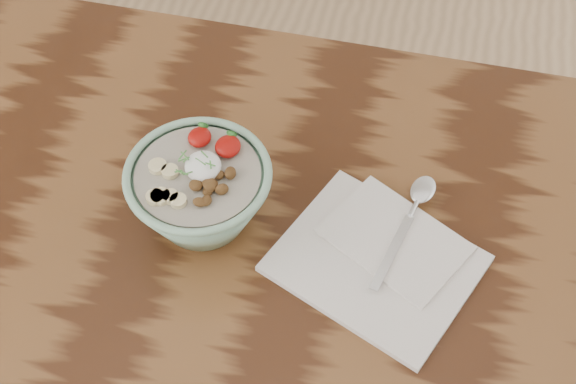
% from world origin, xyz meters
% --- Properties ---
extents(table, '(1.60, 0.90, 0.75)m').
position_xyz_m(table, '(0.00, 0.00, 0.66)').
color(table, '#381C0E').
rests_on(table, ground).
extents(breakfast_bowl, '(0.18, 0.18, 0.12)m').
position_xyz_m(breakfast_bowl, '(-0.13, 0.08, 0.81)').
color(breakfast_bowl, '#85B395').
rests_on(breakfast_bowl, table).
extents(napkin, '(0.29, 0.26, 0.01)m').
position_xyz_m(napkin, '(0.10, 0.07, 0.76)').
color(napkin, silver).
rests_on(napkin, table).
extents(spoon, '(0.07, 0.19, 0.01)m').
position_xyz_m(spoon, '(0.13, 0.15, 0.77)').
color(spoon, silver).
rests_on(spoon, napkin).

